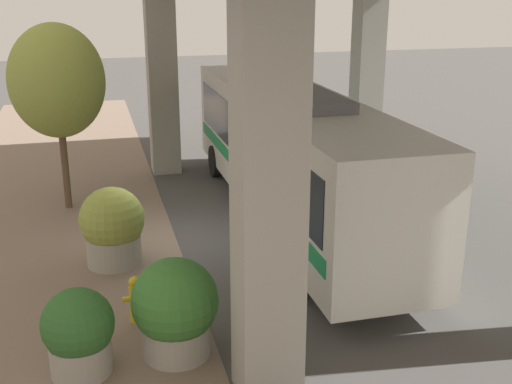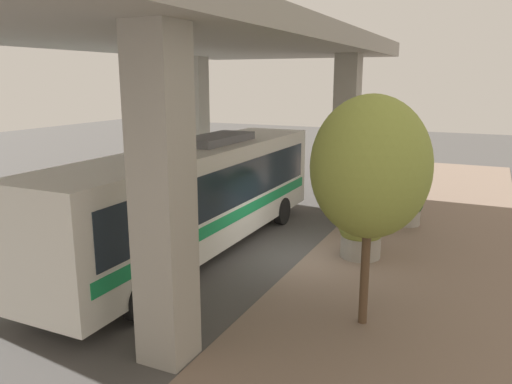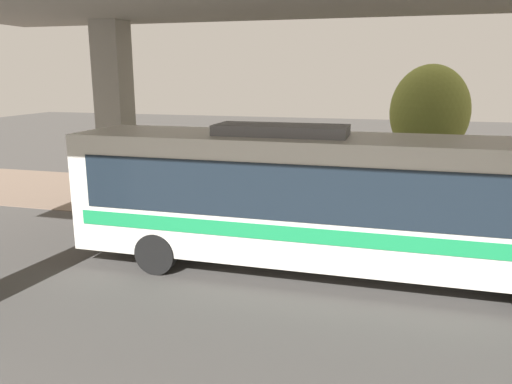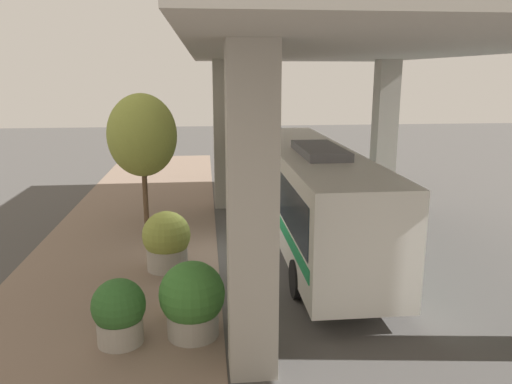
{
  "view_description": "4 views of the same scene",
  "coord_description": "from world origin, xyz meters",
  "px_view_note": "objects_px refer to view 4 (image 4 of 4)",
  "views": [
    {
      "loc": [
        -1.76,
        -14.24,
        5.97
      ],
      "look_at": [
        1.49,
        -1.75,
        1.71
      ],
      "focal_mm": 45.0,
      "sensor_mm": 36.0,
      "label": 1
    },
    {
      "loc": [
        -4.72,
        13.39,
        5.27
      ],
      "look_at": [
        2.19,
        -1.34,
        1.57
      ],
      "focal_mm": 35.0,
      "sensor_mm": 36.0,
      "label": 2
    },
    {
      "loc": [
        14.43,
        2.18,
        4.67
      ],
      "look_at": [
        0.5,
        -1.66,
        1.25
      ],
      "focal_mm": 35.0,
      "sensor_mm": 36.0,
      "label": 3
    },
    {
      "loc": [
        -0.32,
        -14.92,
        5.67
      ],
      "look_at": [
        1.1,
        -1.12,
        2.35
      ],
      "focal_mm": 35.0,
      "sensor_mm": 36.0,
      "label": 4
    }
  ],
  "objects_px": {
    "planter_front": "(119,312)",
    "planter_middle": "(167,241)",
    "street_tree_near": "(142,136)",
    "bus": "(310,189)",
    "fire_hydrant": "(170,293)",
    "planter_back": "(192,300)"
  },
  "relations": [
    {
      "from": "planter_front",
      "to": "planter_middle",
      "type": "height_order",
      "value": "planter_middle"
    },
    {
      "from": "planter_front",
      "to": "planter_middle",
      "type": "relative_size",
      "value": 0.82
    },
    {
      "from": "planter_back",
      "to": "fire_hydrant",
      "type": "bearing_deg",
      "value": 114.12
    },
    {
      "from": "planter_back",
      "to": "bus",
      "type": "bearing_deg",
      "value": 56.5
    },
    {
      "from": "bus",
      "to": "planter_back",
      "type": "relative_size",
      "value": 7.16
    },
    {
      "from": "planter_back",
      "to": "planter_middle",
      "type": "bearing_deg",
      "value": 101.81
    },
    {
      "from": "fire_hydrant",
      "to": "street_tree_near",
      "type": "bearing_deg",
      "value": 100.91
    },
    {
      "from": "fire_hydrant",
      "to": "planter_middle",
      "type": "height_order",
      "value": "planter_middle"
    },
    {
      "from": "planter_back",
      "to": "street_tree_near",
      "type": "bearing_deg",
      "value": 103.11
    },
    {
      "from": "planter_front",
      "to": "planter_middle",
      "type": "xyz_separation_m",
      "value": [
        0.72,
        4.11,
        0.15
      ]
    },
    {
      "from": "bus",
      "to": "street_tree_near",
      "type": "bearing_deg",
      "value": 157.34
    },
    {
      "from": "street_tree_near",
      "to": "planter_front",
      "type": "bearing_deg",
      "value": -87.66
    },
    {
      "from": "bus",
      "to": "planter_middle",
      "type": "bearing_deg",
      "value": -159.16
    },
    {
      "from": "planter_back",
      "to": "street_tree_near",
      "type": "relative_size",
      "value": 0.35
    },
    {
      "from": "planter_middle",
      "to": "planter_back",
      "type": "distance_m",
      "value": 4.04
    },
    {
      "from": "bus",
      "to": "fire_hydrant",
      "type": "distance_m",
      "value": 6.38
    },
    {
      "from": "bus",
      "to": "planter_middle",
      "type": "xyz_separation_m",
      "value": [
        -4.61,
        -1.75,
        -1.04
      ]
    },
    {
      "from": "planter_front",
      "to": "planter_middle",
      "type": "bearing_deg",
      "value": 80.1
    },
    {
      "from": "bus",
      "to": "fire_hydrant",
      "type": "xyz_separation_m",
      "value": [
        -4.35,
        -4.44,
        -1.46
      ]
    },
    {
      "from": "bus",
      "to": "planter_back",
      "type": "height_order",
      "value": "bus"
    },
    {
      "from": "bus",
      "to": "fire_hydrant",
      "type": "relative_size",
      "value": 13.56
    },
    {
      "from": "bus",
      "to": "street_tree_near",
      "type": "height_order",
      "value": "street_tree_near"
    }
  ]
}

